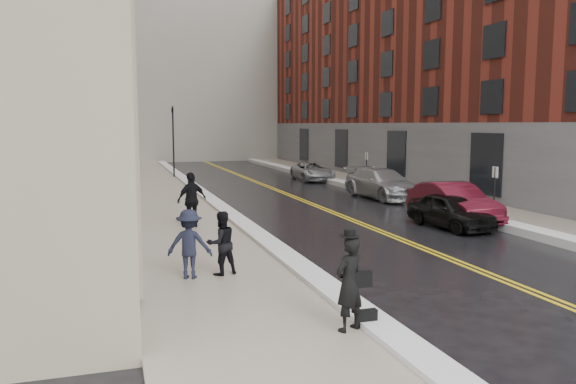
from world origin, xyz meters
TOP-DOWN VIEW (x-y plane):
  - ground at (0.00, 0.00)m, footprint 160.00×160.00m
  - sidewalk_left at (-4.50, 16.00)m, footprint 4.00×64.00m
  - sidewalk_right at (9.00, 16.00)m, footprint 3.00×64.00m
  - lane_stripe_a at (2.38, 16.00)m, footprint 0.12×64.00m
  - lane_stripe_b at (2.62, 16.00)m, footprint 0.12×64.00m
  - snow_ridge_left at (-2.20, 16.00)m, footprint 0.70×60.80m
  - snow_ridge_right at (7.15, 16.00)m, footprint 0.85×60.80m
  - building_right at (17.50, 23.00)m, footprint 14.00×50.00m
  - traffic_signal at (-2.60, 30.00)m, footprint 0.18×0.15m
  - parking_sign_near at (7.90, 8.00)m, footprint 0.06×0.35m
  - parking_sign_far at (7.90, 20.00)m, footprint 0.06×0.35m
  - car_black at (5.31, 7.16)m, footprint 1.93×4.02m
  - car_maroon at (6.15, 8.26)m, footprint 1.84×4.88m
  - car_silver_near at (6.80, 15.72)m, footprint 2.65×5.60m
  - car_silver_far at (6.50, 25.73)m, footprint 2.33×4.75m
  - pedestrian_main at (-2.80, -1.85)m, footprint 0.76×0.65m
  - pedestrian_a at (-4.30, 2.68)m, footprint 0.92×0.80m
  - pedestrian_b at (-5.11, 2.59)m, footprint 1.25×0.95m
  - pedestrian_c at (-4.11, 9.49)m, footprint 1.29×0.94m

SIDE VIEW (x-z plane):
  - ground at x=0.00m, z-range 0.00..0.00m
  - lane_stripe_a at x=2.38m, z-range 0.00..0.01m
  - lane_stripe_b at x=2.62m, z-range 0.00..0.01m
  - sidewalk_left at x=-4.50m, z-range 0.00..0.15m
  - sidewalk_right at x=9.00m, z-range 0.00..0.15m
  - snow_ridge_left at x=-2.20m, z-range 0.00..0.26m
  - snow_ridge_right at x=7.15m, z-range 0.00..0.30m
  - car_silver_far at x=6.50m, z-range 0.00..1.30m
  - car_black at x=5.31m, z-range 0.00..1.32m
  - car_silver_near at x=6.80m, z-range 0.00..1.58m
  - car_maroon at x=6.15m, z-range 0.00..1.59m
  - pedestrian_a at x=-4.30m, z-range 0.15..1.76m
  - pedestrian_b at x=-5.11m, z-range 0.15..1.86m
  - pedestrian_main at x=-2.80m, z-range 0.15..1.91m
  - pedestrian_c at x=-4.11m, z-range 0.15..2.18m
  - parking_sign_near at x=7.90m, z-range 0.24..2.47m
  - parking_sign_far at x=7.90m, z-range 0.24..2.47m
  - traffic_signal at x=-2.60m, z-range 0.48..5.68m
  - building_right at x=17.50m, z-range 0.00..18.00m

